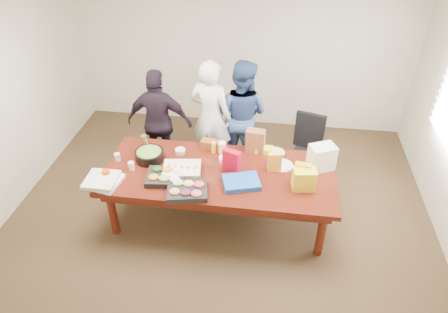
# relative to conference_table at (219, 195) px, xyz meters

# --- Properties ---
(floor) EXTENTS (5.50, 5.00, 0.02)m
(floor) POSITION_rel_conference_table_xyz_m (0.00, 0.00, -0.39)
(floor) COLOR #47301E
(floor) RESTS_ON ground
(ceiling) EXTENTS (5.50, 5.00, 0.02)m
(ceiling) POSITION_rel_conference_table_xyz_m (0.00, 0.00, 2.33)
(ceiling) COLOR white
(ceiling) RESTS_ON wall_back
(wall_back) EXTENTS (5.50, 0.04, 2.70)m
(wall_back) POSITION_rel_conference_table_xyz_m (0.00, 2.50, 0.98)
(wall_back) COLOR beige
(wall_back) RESTS_ON floor
(conference_table) EXTENTS (2.80, 1.20, 0.75)m
(conference_table) POSITION_rel_conference_table_xyz_m (0.00, 0.00, 0.00)
(conference_table) COLOR #4C1C0F
(conference_table) RESTS_ON floor
(office_chair) EXTENTS (0.62, 0.62, 0.98)m
(office_chair) POSITION_rel_conference_table_xyz_m (1.11, 0.90, 0.12)
(office_chair) COLOR black
(office_chair) RESTS_ON floor
(person_center) EXTENTS (0.71, 0.56, 1.72)m
(person_center) POSITION_rel_conference_table_xyz_m (-0.29, 1.11, 0.48)
(person_center) COLOR white
(person_center) RESTS_ON floor
(person_right) EXTENTS (0.96, 0.84, 1.66)m
(person_right) POSITION_rel_conference_table_xyz_m (0.13, 1.28, 0.46)
(person_right) COLOR navy
(person_right) RESTS_ON floor
(person_left) EXTENTS (0.93, 0.40, 1.59)m
(person_left) POSITION_rel_conference_table_xyz_m (-1.01, 0.97, 0.42)
(person_left) COLOR black
(person_left) RESTS_ON floor
(veggie_tray) EXTENTS (0.49, 0.40, 0.07)m
(veggie_tray) POSITION_rel_conference_table_xyz_m (-0.60, -0.23, 0.41)
(veggie_tray) COLOR black
(veggie_tray) RESTS_ON conference_table
(fruit_tray) EXTENTS (0.51, 0.43, 0.07)m
(fruit_tray) POSITION_rel_conference_table_xyz_m (-0.30, -0.44, 0.41)
(fruit_tray) COLOR black
(fruit_tray) RESTS_ON conference_table
(sheet_cake) EXTENTS (0.49, 0.40, 0.08)m
(sheet_cake) POSITION_rel_conference_table_xyz_m (-0.44, -0.07, 0.41)
(sheet_cake) COLOR white
(sheet_cake) RESTS_ON conference_table
(salad_bowl) EXTENTS (0.42, 0.42, 0.12)m
(salad_bowl) POSITION_rel_conference_table_xyz_m (-0.91, 0.14, 0.43)
(salad_bowl) COLOR black
(salad_bowl) RESTS_ON conference_table
(chip_bag_blue) EXTENTS (0.49, 0.42, 0.06)m
(chip_bag_blue) POSITION_rel_conference_table_xyz_m (0.29, -0.19, 0.41)
(chip_bag_blue) COLOR blue
(chip_bag_blue) RESTS_ON conference_table
(chip_bag_red) EXTENTS (0.23, 0.17, 0.31)m
(chip_bag_red) POSITION_rel_conference_table_xyz_m (0.15, 0.02, 0.53)
(chip_bag_red) COLOR #AE051C
(chip_bag_red) RESTS_ON conference_table
(chip_bag_yellow) EXTENTS (0.20, 0.11, 0.28)m
(chip_bag_yellow) POSITION_rel_conference_table_xyz_m (0.98, -0.08, 0.52)
(chip_bag_yellow) COLOR #DFBB0E
(chip_bag_yellow) RESTS_ON conference_table
(chip_bag_orange) EXTENTS (0.17, 0.10, 0.25)m
(chip_bag_orange) POSITION_rel_conference_table_xyz_m (0.66, 0.12, 0.50)
(chip_bag_orange) COLOR gold
(chip_bag_orange) RESTS_ON conference_table
(mayo_jar) EXTENTS (0.10, 0.10, 0.15)m
(mayo_jar) POSITION_rel_conference_table_xyz_m (-0.02, 0.42, 0.45)
(mayo_jar) COLOR white
(mayo_jar) RESTS_ON conference_table
(mustard_bottle) EXTENTS (0.06, 0.06, 0.15)m
(mustard_bottle) POSITION_rel_conference_table_xyz_m (-0.13, 0.40, 0.45)
(mustard_bottle) COLOR yellow
(mustard_bottle) RESTS_ON conference_table
(dressing_bottle) EXTENTS (0.07, 0.07, 0.22)m
(dressing_bottle) POSITION_rel_conference_table_xyz_m (-1.03, 0.33, 0.49)
(dressing_bottle) COLOR brown
(dressing_bottle) RESTS_ON conference_table
(ranch_bottle) EXTENTS (0.07, 0.07, 0.16)m
(ranch_bottle) POSITION_rel_conference_table_xyz_m (-1.04, 0.40, 0.46)
(ranch_bottle) COLOR silver
(ranch_bottle) RESTS_ON conference_table
(banana_bunch) EXTENTS (0.24, 0.15, 0.08)m
(banana_bunch) POSITION_rel_conference_table_xyz_m (0.52, 0.49, 0.41)
(banana_bunch) COLOR #FFFC27
(banana_bunch) RESTS_ON conference_table
(bread_loaf) EXTENTS (0.32, 0.18, 0.12)m
(bread_loaf) POSITION_rel_conference_table_xyz_m (-0.16, 0.48, 0.43)
(bread_loaf) COLOR brown
(bread_loaf) RESTS_ON conference_table
(kraft_bag) EXTENTS (0.25, 0.16, 0.31)m
(kraft_bag) POSITION_rel_conference_table_xyz_m (0.39, 0.50, 0.53)
(kraft_bag) COLOR brown
(kraft_bag) RESTS_ON conference_table
(red_cup) EXTENTS (0.12, 0.12, 0.12)m
(red_cup) POSITION_rel_conference_table_xyz_m (-1.30, -0.31, 0.44)
(red_cup) COLOR #CE3600
(red_cup) RESTS_ON conference_table
(clear_cup_a) EXTENTS (0.09, 0.09, 0.10)m
(clear_cup_a) POSITION_rel_conference_table_xyz_m (-1.07, -0.10, 0.43)
(clear_cup_a) COLOR white
(clear_cup_a) RESTS_ON conference_table
(clear_cup_b) EXTENTS (0.09, 0.09, 0.10)m
(clear_cup_b) POSITION_rel_conference_table_xyz_m (-1.30, 0.06, 0.42)
(clear_cup_b) COLOR silver
(clear_cup_b) RESTS_ON conference_table
(pizza_box_lower) EXTENTS (0.42, 0.42, 0.04)m
(pizza_box_lower) POSITION_rel_conference_table_xyz_m (-1.30, -0.39, 0.40)
(pizza_box_lower) COLOR white
(pizza_box_lower) RESTS_ON conference_table
(pizza_box_upper) EXTENTS (0.36, 0.36, 0.04)m
(pizza_box_upper) POSITION_rel_conference_table_xyz_m (-1.32, -0.41, 0.44)
(pizza_box_upper) COLOR silver
(pizza_box_upper) RESTS_ON pizza_box_lower
(plate_a) EXTENTS (0.32, 0.32, 0.02)m
(plate_a) POSITION_rel_conference_table_xyz_m (0.75, 0.23, 0.38)
(plate_a) COLOR white
(plate_a) RESTS_ON conference_table
(plate_b) EXTENTS (0.26, 0.26, 0.01)m
(plate_b) POSITION_rel_conference_table_xyz_m (0.67, 0.50, 0.38)
(plate_b) COLOR beige
(plate_b) RESTS_ON conference_table
(dip_bowl_a) EXTENTS (0.20, 0.20, 0.06)m
(dip_bowl_a) POSITION_rel_conference_table_xyz_m (0.04, 0.23, 0.41)
(dip_bowl_a) COLOR beige
(dip_bowl_a) RESTS_ON conference_table
(dip_bowl_b) EXTENTS (0.17, 0.17, 0.05)m
(dip_bowl_b) POSITION_rel_conference_table_xyz_m (-0.56, 0.33, 0.40)
(dip_bowl_b) COLOR beige
(dip_bowl_b) RESTS_ON conference_table
(grocery_bag_white) EXTENTS (0.36, 0.31, 0.32)m
(grocery_bag_white) POSITION_rel_conference_table_xyz_m (1.22, 0.26, 0.53)
(grocery_bag_white) COLOR white
(grocery_bag_white) RESTS_ON conference_table
(grocery_bag_yellow) EXTENTS (0.28, 0.21, 0.26)m
(grocery_bag_yellow) POSITION_rel_conference_table_xyz_m (1.00, -0.16, 0.50)
(grocery_bag_yellow) COLOR yellow
(grocery_bag_yellow) RESTS_ON conference_table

